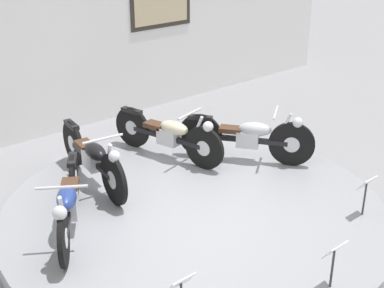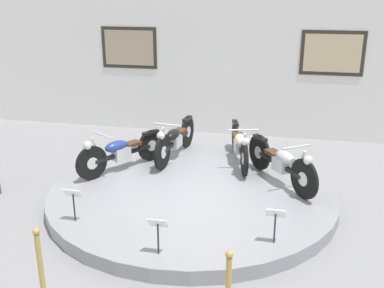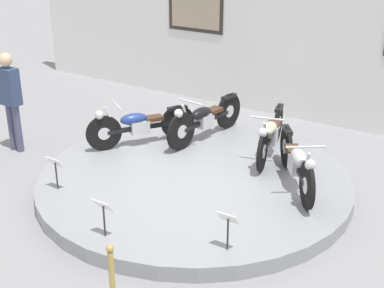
% 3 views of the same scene
% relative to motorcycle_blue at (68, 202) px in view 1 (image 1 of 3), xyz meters
% --- Properties ---
extents(ground_plane, '(60.00, 60.00, 0.00)m').
position_rel_motorcycle_blue_xyz_m(ground_plane, '(1.46, -0.50, -0.59)').
color(ground_plane, gray).
extents(display_platform, '(4.83, 4.83, 0.21)m').
position_rel_motorcycle_blue_xyz_m(display_platform, '(1.46, -0.50, -0.48)').
color(display_platform, gray).
rests_on(display_platform, ground_plane).
extents(back_wall, '(14.00, 0.22, 3.73)m').
position_rel_motorcycle_blue_xyz_m(back_wall, '(1.46, 3.38, 1.28)').
color(back_wall, white).
rests_on(back_wall, ground_plane).
extents(motorcycle_blue, '(1.13, 1.67, 0.78)m').
position_rel_motorcycle_blue_xyz_m(motorcycle_blue, '(0.00, 0.00, 0.00)').
color(motorcycle_blue, black).
rests_on(motorcycle_blue, display_platform).
extents(motorcycle_black, '(0.54, 2.01, 0.81)m').
position_rel_motorcycle_blue_xyz_m(motorcycle_black, '(0.82, 0.83, 0.02)').
color(motorcycle_black, black).
rests_on(motorcycle_black, display_platform).
extents(motorcycle_cream, '(0.64, 1.94, 0.80)m').
position_rel_motorcycle_blue_xyz_m(motorcycle_cream, '(2.10, 0.83, 0.01)').
color(motorcycle_cream, black).
rests_on(motorcycle_cream, display_platform).
extents(motorcycle_silver, '(1.22, 1.67, 0.81)m').
position_rel_motorcycle_blue_xyz_m(motorcycle_silver, '(2.91, 0.00, 0.02)').
color(motorcycle_silver, black).
rests_on(motorcycle_silver, display_platform).
extents(info_placard_front_centre, '(0.26, 0.11, 0.51)m').
position_rel_motorcycle_blue_xyz_m(info_placard_front_centre, '(1.46, -2.56, -0.01)').
color(info_placard_front_centre, '#333338').
rests_on(info_placard_front_centre, display_platform).
extents(info_placard_front_right, '(0.26, 0.11, 0.51)m').
position_rel_motorcycle_blue_xyz_m(info_placard_front_right, '(2.89, -1.99, -0.01)').
color(info_placard_front_right, '#333338').
rests_on(info_placard_front_right, display_platform).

